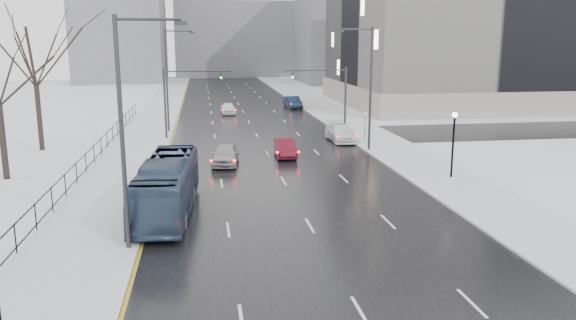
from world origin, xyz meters
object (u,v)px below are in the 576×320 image
bus (167,186)px  sedan_center_near (225,154)px  tree_park_d (7,181)px  mast_signal_right (334,93)px  sedan_right_near (285,148)px  lamppost_r_mid (454,135)px  mast_signal_left (177,95)px  streetlight_l_far (169,75)px  tree_park_e (43,151)px  sedan_right_far (341,133)px  streetlight_l_near (127,123)px  sedan_center_far (228,108)px  no_uturn_sign (365,117)px  sedan_right_distant (293,102)px  streetlight_r_mid (368,83)px

bus → sedan_center_near: bearing=76.8°
tree_park_d → mast_signal_right: size_ratio=1.92×
tree_park_d → sedan_right_near: bearing=13.6°
mast_signal_right → tree_park_d: bearing=-150.9°
lamppost_r_mid → mast_signal_left: bearing=135.5°
streetlight_l_far → tree_park_e: bearing=-141.4°
mast_signal_right → mast_signal_left: same height
tree_park_d → lamppost_r_mid: size_ratio=2.92×
sedan_center_near → sedan_right_far: bearing=45.0°
tree_park_d → mast_signal_right: bearing=29.1°
tree_park_e → mast_signal_right: bearing=8.9°
tree_park_d → streetlight_l_near: streetlight_l_near is taller
streetlight_l_near → lamppost_r_mid: bearing=27.6°
lamppost_r_mid → sedan_center_far: 37.51m
mast_signal_left → no_uturn_sign: mast_signal_left is taller
no_uturn_sign → sedan_right_distant: bearing=95.0°
streetlight_l_far → tree_park_d: bearing=-118.2°
streetlight_l_far → mast_signal_left: (0.84, -4.00, -1.51)m
sedan_center_near → sedan_right_far: sedan_right_far is taller
sedan_right_far → streetlight_l_near: bearing=-123.7°
bus → sedan_right_distant: 47.03m
mast_signal_right → sedan_right_distant: (-0.39, 22.11, -3.30)m
lamppost_r_mid → sedan_right_near: (-9.77, 8.59, -2.20)m
bus → mast_signal_left: bearing=94.9°
tree_park_e → bus: (11.20, -18.81, 1.49)m
sedan_right_near → sedan_right_far: 8.57m
streetlight_r_mid → lamppost_r_mid: (2.83, -10.00, -2.67)m
mast_signal_right → streetlight_r_mid: bearing=-84.0°
sedan_right_near → sedan_right_distant: (5.71, 31.52, 0.07)m
streetlight_r_mid → sedan_right_far: 6.82m
sedan_center_near → sedan_center_far: sedan_center_near is taller
streetlight_l_near → sedan_center_near: (4.67, 16.47, -4.81)m
streetlight_r_mid → bus: bearing=-135.7°
streetlight_r_mid → sedan_center_near: size_ratio=2.23×
mast_signal_left → no_uturn_sign: (16.53, -4.00, -1.81)m
tree_park_d → tree_park_e: bearing=92.3°
sedan_center_near → sedan_right_distant: (10.43, 33.64, 0.00)m
mast_signal_right → tree_park_e: bearing=-171.1°
streetlight_r_mid → mast_signal_right: size_ratio=1.54×
mast_signal_left → sedan_center_far: mast_signal_left is taller
streetlight_r_mid → sedan_right_distant: (-1.23, 30.11, -4.81)m
sedan_center_far → streetlight_r_mid: bearing=-69.4°
tree_park_d → sedan_right_distant: size_ratio=2.69×
tree_park_e → sedan_right_near: size_ratio=3.18×
streetlight_l_near → bus: (1.17, 5.19, -4.12)m
streetlight_l_near → sedan_right_far: streetlight_l_near is taller
no_uturn_sign → bus: (-16.20, -18.81, -0.81)m
bus → sedan_right_far: (14.20, 19.54, -0.69)m
tree_park_d → streetlight_l_near: size_ratio=1.25×
mast_signal_left → sedan_right_near: bearing=-47.7°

